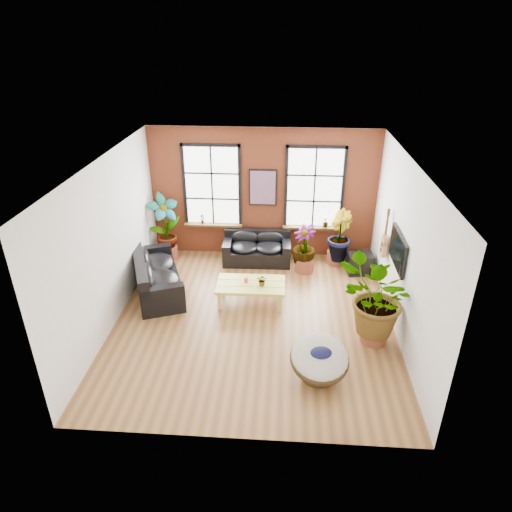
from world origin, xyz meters
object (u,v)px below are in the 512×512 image
(sofa_back, at_px, (257,248))
(sofa_left, at_px, (155,276))
(papasan_chair, at_px, (320,359))
(coffee_table, at_px, (251,286))

(sofa_back, distance_m, sofa_left, 2.91)
(sofa_back, bearing_deg, papasan_chair, -73.69)
(sofa_back, relative_size, papasan_chair, 1.48)
(sofa_left, distance_m, coffee_table, 2.36)
(coffee_table, bearing_deg, sofa_back, 89.24)
(papasan_chair, bearing_deg, sofa_left, 135.83)
(sofa_left, xyz_separation_m, coffee_table, (2.34, -0.34, 0.02))
(coffee_table, bearing_deg, sofa_left, 171.05)
(sofa_back, relative_size, sofa_left, 0.71)
(sofa_back, height_order, coffee_table, sofa_back)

